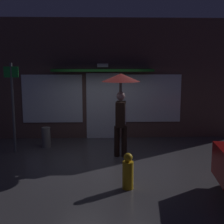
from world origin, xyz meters
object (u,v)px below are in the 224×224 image
object	(u,v)px
street_sign_post	(13,103)
sidewalk_bollard	(46,137)
person_with_umbrella	(121,93)
fire_hydrant	(128,172)

from	to	relation	value
street_sign_post	sidewalk_bollard	bearing A→B (deg)	30.07
street_sign_post	person_with_umbrella	bearing A→B (deg)	-9.77
person_with_umbrella	street_sign_post	world-z (taller)	street_sign_post
person_with_umbrella	street_sign_post	distance (m)	3.05
person_with_umbrella	street_sign_post	bearing A→B (deg)	-91.10
person_with_umbrella	street_sign_post	xyz separation A→B (m)	(-2.99, 0.52, -0.30)
street_sign_post	sidewalk_bollard	xyz separation A→B (m)	(0.80, 0.46, -1.12)
person_with_umbrella	fire_hydrant	size ratio (longest dim) A/B	3.01
fire_hydrant	sidewalk_bollard	bearing A→B (deg)	125.19
sidewalk_bollard	fire_hydrant	size ratio (longest dim) A/B	0.82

